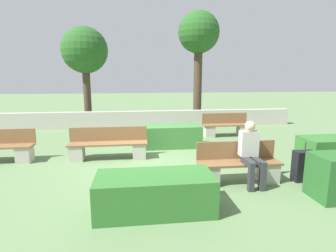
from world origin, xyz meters
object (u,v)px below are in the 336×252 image
at_px(tree_center_left, 199,36).
at_px(bench_back, 108,147).
at_px(person_seated_man, 251,150).
at_px(suitcase, 303,166).
at_px(bench_right_side, 226,128).
at_px(bench_front, 239,167).
at_px(tree_leftmost, 85,52).

bearing_deg(tree_center_left, bench_back, -124.62).
relative_size(person_seated_man, suitcase, 1.54).
height_order(bench_right_side, person_seated_man, person_seated_man).
bearing_deg(person_seated_man, tree_center_left, 84.99).
xyz_separation_m(suitcase, tree_center_left, (-0.57, 7.69, 3.82)).
distance_m(bench_front, bench_right_side, 4.53).
bearing_deg(bench_front, bench_back, 145.58).
height_order(suitcase, tree_leftmost, tree_leftmost).
height_order(bench_right_side, tree_leftmost, tree_leftmost).
height_order(person_seated_man, tree_leftmost, tree_leftmost).
xyz_separation_m(bench_right_side, suitcase, (0.20, -4.47, 0.01)).
bearing_deg(person_seated_man, tree_leftmost, 119.97).
bearing_deg(bench_right_side, person_seated_man, -109.07).
relative_size(bench_right_side, person_seated_man, 1.32).
relative_size(person_seated_man, tree_center_left, 0.25).
height_order(person_seated_man, tree_center_left, tree_center_left).
relative_size(bench_back, tree_leftmost, 0.47).
bearing_deg(bench_front, bench_right_side, 74.06).
height_order(bench_right_side, suitcase, suitcase).
distance_m(bench_front, suitcase, 1.45).
distance_m(bench_right_side, suitcase, 4.47).
height_order(bench_back, tree_leftmost, tree_leftmost).
relative_size(bench_front, person_seated_man, 1.32).
relative_size(bench_right_side, tree_center_left, 0.34).
xyz_separation_m(bench_back, person_seated_man, (3.16, -2.17, 0.40)).
bearing_deg(suitcase, tree_leftmost, 126.21).
bearing_deg(suitcase, bench_front, 175.70).
bearing_deg(bench_back, tree_center_left, 60.39).
relative_size(person_seated_man, tree_leftmost, 0.30).
bearing_deg(tree_leftmost, suitcase, -53.79).
bearing_deg(bench_back, tree_leftmost, 109.54).
bearing_deg(person_seated_man, bench_front, 144.44).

